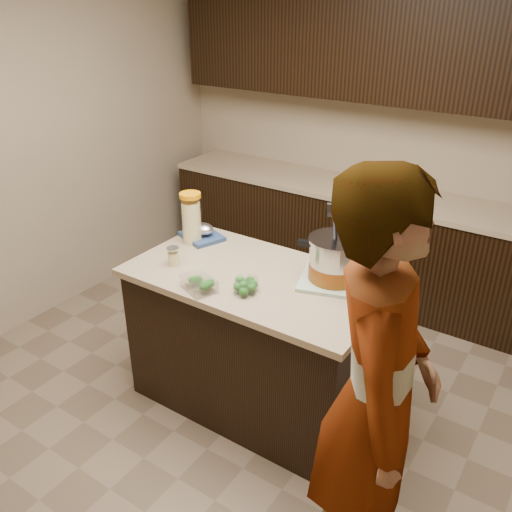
{
  "coord_description": "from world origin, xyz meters",
  "views": [
    {
      "loc": [
        1.49,
        -2.23,
        2.35
      ],
      "look_at": [
        0.0,
        0.0,
        1.02
      ],
      "focal_mm": 38.0,
      "sensor_mm": 36.0,
      "label": 1
    }
  ],
  "objects_px": {
    "stock_pot": "(335,262)",
    "lemonade_pitcher": "(191,220)",
    "island": "(256,341)",
    "person": "(375,401)"
  },
  "relations": [
    {
      "from": "island",
      "to": "stock_pot",
      "type": "relative_size",
      "value": 3.38
    },
    {
      "from": "stock_pot",
      "to": "lemonade_pitcher",
      "type": "distance_m",
      "value": 0.98
    },
    {
      "from": "island",
      "to": "stock_pot",
      "type": "distance_m",
      "value": 0.72
    },
    {
      "from": "island",
      "to": "lemonade_pitcher",
      "type": "xyz_separation_m",
      "value": [
        -0.58,
        0.15,
        0.6
      ]
    },
    {
      "from": "lemonade_pitcher",
      "to": "stock_pot",
      "type": "bearing_deg",
      "value": 2.09
    },
    {
      "from": "lemonade_pitcher",
      "to": "person",
      "type": "xyz_separation_m",
      "value": [
        1.56,
        -0.79,
        -0.11
      ]
    },
    {
      "from": "island",
      "to": "person",
      "type": "bearing_deg",
      "value": -33.43
    },
    {
      "from": "island",
      "to": "lemonade_pitcher",
      "type": "height_order",
      "value": "lemonade_pitcher"
    },
    {
      "from": "lemonade_pitcher",
      "to": "person",
      "type": "bearing_deg",
      "value": -26.88
    },
    {
      "from": "lemonade_pitcher",
      "to": "island",
      "type": "bearing_deg",
      "value": -14.04
    }
  ]
}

